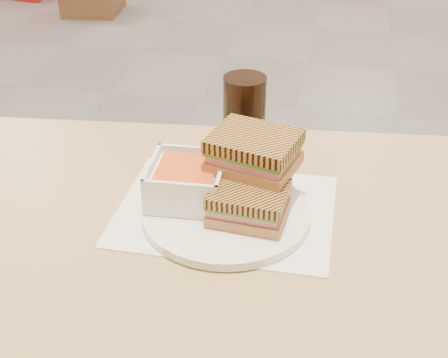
% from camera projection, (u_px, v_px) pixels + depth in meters
% --- Properties ---
extents(main_table, '(1.26, 0.82, 0.75)m').
position_uv_depth(main_table, '(266.00, 285.00, 1.02)').
color(main_table, '#9E8058').
rests_on(main_table, ground).
extents(tray_liner, '(0.35, 0.28, 0.00)m').
position_uv_depth(tray_liner, '(226.00, 210.00, 1.01)').
color(tray_liner, white).
rests_on(tray_liner, main_table).
extents(plate, '(0.27, 0.27, 0.01)m').
position_uv_depth(plate, '(226.00, 213.00, 0.98)').
color(plate, white).
rests_on(plate, tray_liner).
extents(soup_bowl, '(0.13, 0.13, 0.06)m').
position_uv_depth(soup_bowl, '(187.00, 183.00, 0.99)').
color(soup_bowl, white).
rests_on(soup_bowl, plate).
extents(panini_lower, '(0.13, 0.11, 0.05)m').
position_uv_depth(panini_lower, '(249.00, 203.00, 0.95)').
color(panini_lower, '#C0814E').
rests_on(panini_lower, plate).
extents(panini_upper, '(0.16, 0.14, 0.06)m').
position_uv_depth(panini_upper, '(254.00, 152.00, 0.98)').
color(panini_upper, '#C0814E').
rests_on(panini_upper, panini_lower).
extents(cola_glass, '(0.08, 0.08, 0.17)m').
position_uv_depth(cola_glass, '(244.00, 120.00, 1.11)').
color(cola_glass, black).
rests_on(cola_glass, main_table).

